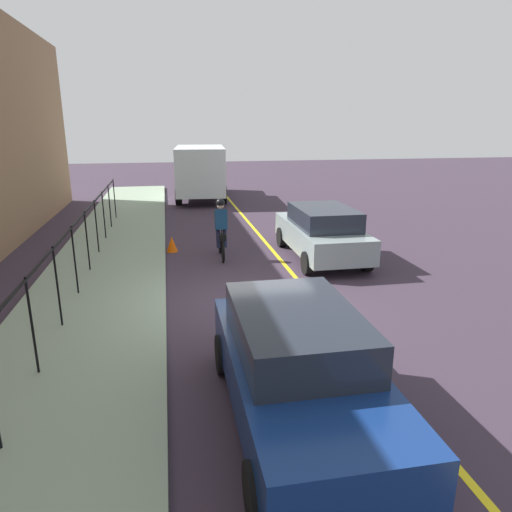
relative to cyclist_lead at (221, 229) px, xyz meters
The scene contains 9 objects.
ground_plane 3.85m from the cyclist_lead, behind, with size 80.00×80.00×0.00m, color #352937.
lane_line_centre 4.21m from the cyclist_lead, 155.34° to the right, with size 36.00×0.12×0.01m, color yellow.
sidewalk 5.05m from the cyclist_lead, 138.70° to the left, with size 40.00×3.20×0.15m, color gray.
iron_fence 4.61m from the cyclist_lead, 126.62° to the left, with size 18.17×0.04×1.60m.
cyclist_lead is the anchor object (origin of this frame).
patrol_sedan 3.01m from the cyclist_lead, 100.51° to the right, with size 4.41×1.95×1.58m.
parked_sedan_rear 8.10m from the cyclist_lead, behind, with size 4.41×1.94×1.58m.
box_truck_background 11.66m from the cyclist_lead, ahead, with size 6.87×2.94×2.78m.
traffic_cone_near 1.93m from the cyclist_lead, 54.21° to the left, with size 0.36×0.36×0.48m, color #E95204.
Camera 1 is at (-9.72, 1.64, 3.97)m, focal length 32.46 mm.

